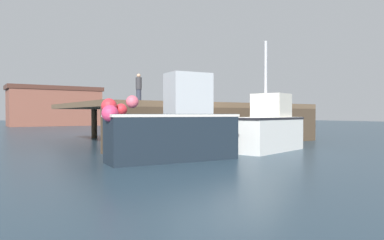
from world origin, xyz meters
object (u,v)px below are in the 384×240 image
at_px(rowboat, 277,142).
at_px(dockworker, 139,89).
at_px(fishing_boat_near_left, 174,128).
at_px(mooring_buoy_foreground, 151,152).
at_px(fishing_boat_near_right, 266,129).

relative_size(rowboat, dockworker, 0.97).
distance_m(fishing_boat_near_left, mooring_buoy_foreground, 1.04).
bearing_deg(mooring_buoy_foreground, dockworker, 67.61).
bearing_deg(rowboat, dockworker, 113.70).
bearing_deg(dockworker, fishing_boat_near_right, -78.22).
bearing_deg(fishing_boat_near_left, mooring_buoy_foreground, 168.56).
height_order(fishing_boat_near_left, dockworker, dockworker).
relative_size(rowboat, mooring_buoy_foreground, 2.53).
xyz_separation_m(fishing_boat_near_right, dockworker, (-1.73, 8.29, 2.01)).
distance_m(rowboat, dockworker, 8.54).
relative_size(dockworker, mooring_buoy_foreground, 2.61).
bearing_deg(mooring_buoy_foreground, fishing_boat_near_left, -11.44).
xyz_separation_m(fishing_boat_near_left, dockworker, (2.87, 8.87, 1.85)).
bearing_deg(rowboat, fishing_boat_near_right, -150.35).
distance_m(rowboat, mooring_buoy_foreground, 6.97).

